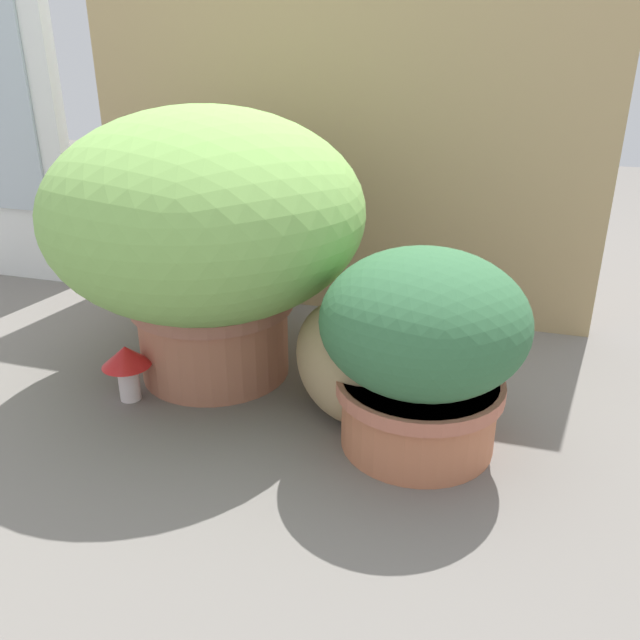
{
  "coord_description": "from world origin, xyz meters",
  "views": [
    {
      "loc": [
        0.44,
        -0.97,
        0.64
      ],
      "look_at": [
        0.13,
        0.05,
        0.18
      ],
      "focal_mm": 36.55,
      "sensor_mm": 36.0,
      "label": 1
    }
  ],
  "objects_px": {
    "grass_planter": "(207,227)",
    "cat": "(353,359)",
    "mushroom_ornament_red": "(127,363)",
    "leafy_planter": "(422,346)"
  },
  "relations": [
    {
      "from": "grass_planter",
      "to": "mushroom_ornament_red",
      "type": "height_order",
      "value": "grass_planter"
    },
    {
      "from": "grass_planter",
      "to": "cat",
      "type": "xyz_separation_m",
      "value": [
        0.32,
        -0.1,
        -0.19
      ]
    },
    {
      "from": "grass_planter",
      "to": "mushroom_ornament_red",
      "type": "relative_size",
      "value": 5.42
    },
    {
      "from": "grass_planter",
      "to": "cat",
      "type": "bearing_deg",
      "value": -17.26
    },
    {
      "from": "leafy_planter",
      "to": "cat",
      "type": "height_order",
      "value": "leafy_planter"
    },
    {
      "from": "cat",
      "to": "mushroom_ornament_red",
      "type": "relative_size",
      "value": 3.12
    },
    {
      "from": "cat",
      "to": "mushroom_ornament_red",
      "type": "bearing_deg",
      "value": -172.6
    },
    {
      "from": "cat",
      "to": "mushroom_ornament_red",
      "type": "xyz_separation_m",
      "value": [
        -0.43,
        -0.06,
        -0.04
      ]
    },
    {
      "from": "grass_planter",
      "to": "cat",
      "type": "distance_m",
      "value": 0.39
    },
    {
      "from": "mushroom_ornament_red",
      "to": "leafy_planter",
      "type": "bearing_deg",
      "value": 1.27
    }
  ]
}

